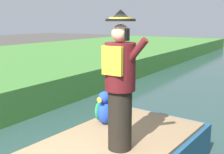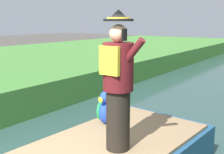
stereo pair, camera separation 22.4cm
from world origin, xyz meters
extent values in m
cube|color=#997A56|center=(0.00, 0.60, 0.69)|extent=(1.92, 3.97, 0.05)
cylinder|color=black|center=(0.24, 0.86, 1.12)|extent=(0.32, 0.32, 0.82)
cylinder|color=#561419|center=(0.24, 0.86, 1.84)|extent=(0.40, 0.40, 0.62)
cube|color=gold|center=(0.24, 0.67, 1.94)|extent=(0.28, 0.06, 0.36)
sphere|color=#DBA884|center=(0.24, 0.86, 2.27)|extent=(0.23, 0.23, 0.23)
cylinder|color=black|center=(0.24, 0.86, 2.43)|extent=(0.38, 0.38, 0.03)
cone|color=black|center=(0.24, 0.86, 2.50)|extent=(0.26, 0.26, 0.12)
cylinder|color=gold|center=(0.24, 0.86, 2.46)|extent=(0.29, 0.29, 0.02)
cylinder|color=#561419|center=(0.46, 0.82, 2.02)|extent=(0.38, 0.09, 0.43)
cube|color=black|center=(0.37, 0.80, 2.26)|extent=(0.03, 0.08, 0.15)
ellipsoid|color=blue|center=(-0.44, 1.53, 0.91)|extent=(0.26, 0.32, 0.40)
sphere|color=blue|center=(-0.44, 1.49, 1.18)|extent=(0.20, 0.20, 0.20)
cone|color=yellow|center=(-0.44, 1.39, 1.17)|extent=(0.09, 0.09, 0.09)
ellipsoid|color=green|center=(-0.58, 1.53, 0.91)|extent=(0.08, 0.20, 0.32)
ellipsoid|color=green|center=(-0.30, 1.53, 0.91)|extent=(0.08, 0.20, 0.32)
camera|label=1|loc=(2.09, -2.20, 2.42)|focal=44.96mm
camera|label=2|loc=(2.27, -2.07, 2.42)|focal=44.96mm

